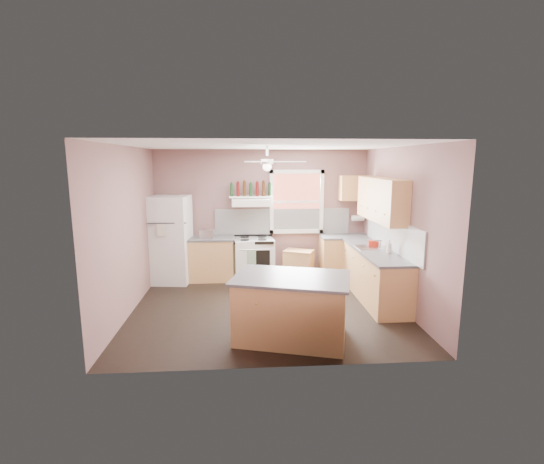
{
  "coord_description": "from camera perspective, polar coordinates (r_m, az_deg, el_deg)",
  "views": [
    {
      "loc": [
        -0.38,
        -6.38,
        2.46
      ],
      "look_at": [
        0.1,
        0.3,
        1.25
      ],
      "focal_mm": 26.0,
      "sensor_mm": 36.0,
      "label": 1
    }
  ],
  "objects": [
    {
      "name": "ceiling",
      "position": [
        6.4,
        -0.72,
        12.39
      ],
      "size": [
        4.5,
        4.5,
        0.0
      ],
      "primitive_type": "plane",
      "color": "white",
      "rests_on": "ground"
    },
    {
      "name": "range_hood",
      "position": [
        8.17,
        -3.05,
        4.33
      ],
      "size": [
        0.78,
        0.5,
        0.14
      ],
      "primitive_type": "cube",
      "color": "white",
      "rests_on": "wall_back"
    },
    {
      "name": "wall_left",
      "position": [
        6.75,
        -20.36,
        0.13
      ],
      "size": [
        0.05,
        4.0,
        2.7
      ],
      "primitive_type": "cube",
      "color": "#795653",
      "rests_on": "ground"
    },
    {
      "name": "wall_back",
      "position": [
        8.49,
        -1.52,
        2.72
      ],
      "size": [
        4.5,
        0.05,
        2.7
      ],
      "primitive_type": "cube",
      "color": "#795653",
      "rests_on": "ground"
    },
    {
      "name": "counter_left",
      "position": [
        8.26,
        -8.76,
        -0.91
      ],
      "size": [
        0.92,
        0.62,
        0.04
      ],
      "primitive_type": "cube",
      "color": "#4A4A4D",
      "rests_on": "base_cabinet_left"
    },
    {
      "name": "toaster",
      "position": [
        8.12,
        -9.34,
        -0.32
      ],
      "size": [
        0.31,
        0.23,
        0.18
      ],
      "primitive_type": "cube",
      "rotation": [
        0.0,
        0.0,
        -0.25
      ],
      "color": "silver",
      "rests_on": "counter_left"
    },
    {
      "name": "red_caddy",
      "position": [
        7.57,
        14.48,
        -1.6
      ],
      "size": [
        0.2,
        0.16,
        0.1
      ],
      "primitive_type": "cube",
      "rotation": [
        0.0,
        0.0,
        -0.24
      ],
      "color": "#AC1F0E",
      "rests_on": "counter_right"
    },
    {
      "name": "window_frame",
      "position": [
        8.45,
        3.6,
        4.38
      ],
      "size": [
        1.16,
        0.07,
        1.36
      ],
      "primitive_type": "cube",
      "color": "white",
      "rests_on": "wall_back"
    },
    {
      "name": "wall_right",
      "position": [
        7.0,
        18.24,
        0.6
      ],
      "size": [
        0.05,
        4.0,
        2.7
      ],
      "primitive_type": "cube",
      "color": "#795653",
      "rests_on": "ground"
    },
    {
      "name": "ceiling_fan_hub",
      "position": [
        6.39,
        -0.71,
        10.15
      ],
      "size": [
        0.2,
        0.2,
        0.08
      ],
      "primitive_type": "cylinder",
      "color": "white",
      "rests_on": "ceiling"
    },
    {
      "name": "refrigerator",
      "position": [
        8.27,
        -14.42,
        -1.06
      ],
      "size": [
        0.83,
        0.81,
        1.77
      ],
      "primitive_type": "cube",
      "rotation": [
        0.0,
        0.0,
        -0.11
      ],
      "color": "white",
      "rests_on": "floor"
    },
    {
      "name": "stove",
      "position": [
        8.33,
        -2.67,
        -3.87
      ],
      "size": [
        0.87,
        0.72,
        0.86
      ],
      "primitive_type": "cube",
      "rotation": [
        0.0,
        0.0,
        0.1
      ],
      "color": "white",
      "rests_on": "floor"
    },
    {
      "name": "paper_towel",
      "position": [
        8.68,
        12.33,
        1.99
      ],
      "size": [
        0.26,
        0.12,
        0.12
      ],
      "primitive_type": "cylinder",
      "rotation": [
        0.0,
        1.57,
        0.0
      ],
      "color": "white",
      "rests_on": "wall_back"
    },
    {
      "name": "upper_cabinet_right",
      "position": [
        7.34,
        15.54,
        4.55
      ],
      "size": [
        0.33,
        1.8,
        0.76
      ],
      "primitive_type": "cube",
      "color": "tan",
      "rests_on": "wall_right"
    },
    {
      "name": "upper_cabinet_corner",
      "position": [
        8.55,
        11.77,
        6.27
      ],
      "size": [
        0.6,
        0.33,
        0.52
      ],
      "primitive_type": "cube",
      "color": "tan",
      "rests_on": "wall_back"
    },
    {
      "name": "backsplash_back",
      "position": [
        8.5,
        1.53,
        1.54
      ],
      "size": [
        2.9,
        0.03,
        0.55
      ],
      "primitive_type": "cube",
      "color": "white",
      "rests_on": "wall_back"
    },
    {
      "name": "backsplash_right",
      "position": [
        7.29,
        16.99,
        -0.37
      ],
      "size": [
        0.03,
        2.6,
        0.55
      ],
      "primitive_type": "cube",
      "color": "white",
      "rests_on": "wall_right"
    },
    {
      "name": "counter_right",
      "position": [
        7.25,
        14.69,
        -2.69
      ],
      "size": [
        0.62,
        2.22,
        0.04
      ],
      "primitive_type": "cube",
      "color": "#4A4A4D",
      "rests_on": "base_cabinet_right"
    },
    {
      "name": "soap_bottle",
      "position": [
        7.03,
        16.63,
        -2.03
      ],
      "size": [
        0.12,
        0.12,
        0.24
      ],
      "primitive_type": "imported",
      "rotation": [
        0.0,
        0.0,
        1.12
      ],
      "color": "silver",
      "rests_on": "counter_right"
    },
    {
      "name": "island",
      "position": [
        5.58,
        2.8,
        -11.09
      ],
      "size": [
        1.68,
        1.3,
        0.86
      ],
      "primitive_type": "cube",
      "rotation": [
        0.0,
        0.0,
        -0.28
      ],
      "color": "tan",
      "rests_on": "floor"
    },
    {
      "name": "island_top",
      "position": [
        5.44,
        2.84,
        -6.66
      ],
      "size": [
        1.79,
        1.41,
        0.04
      ],
      "primitive_type": "cube",
      "rotation": [
        0.0,
        0.0,
        -0.28
      ],
      "color": "#4A4A4D",
      "rests_on": "island"
    },
    {
      "name": "cart",
      "position": [
        8.42,
        3.89,
        -4.68
      ],
      "size": [
        0.7,
        0.61,
        0.59
      ],
      "primitive_type": "cube",
      "rotation": [
        0.0,
        0.0,
        -0.43
      ],
      "color": "tan",
      "rests_on": "floor"
    },
    {
      "name": "counter_corner",
      "position": [
        8.5,
        10.47,
        -0.64
      ],
      "size": [
        1.02,
        0.62,
        0.04
      ],
      "primitive_type": "cube",
      "color": "#4A4A4D",
      "rests_on": "base_cabinet_corner"
    },
    {
      "name": "window_view",
      "position": [
        8.48,
        3.57,
        4.4
      ],
      "size": [
        1.0,
        0.02,
        1.2
      ],
      "primitive_type": "cube",
      "color": "brown",
      "rests_on": "wall_back"
    },
    {
      "name": "base_cabinet_corner",
      "position": [
        8.6,
        10.37,
        -3.59
      ],
      "size": [
        1.0,
        0.6,
        0.86
      ],
      "primitive_type": "cube",
      "color": "tan",
      "rests_on": "floor"
    },
    {
      "name": "base_cabinet_right",
      "position": [
        7.36,
        14.6,
        -6.11
      ],
      "size": [
        0.6,
        2.2,
        0.86
      ],
      "primitive_type": "cube",
      "color": "tan",
      "rests_on": "floor"
    },
    {
      "name": "sink",
      "position": [
        7.43,
        14.2,
        -2.24
      ],
      "size": [
        0.55,
        0.45,
        0.03
      ],
      "primitive_type": "cube",
      "color": "silver",
      "rests_on": "counter_right"
    },
    {
      "name": "bottle_shelf",
      "position": [
        8.28,
        -3.07,
        5.1
      ],
      "size": [
        0.9,
        0.26,
        0.03
      ],
      "primitive_type": "cube",
      "color": "white",
      "rests_on": "range_hood"
    },
    {
      "name": "base_cabinet_left",
      "position": [
        8.36,
        -8.68,
        -3.94
      ],
      "size": [
        0.9,
        0.6,
        0.86
      ],
      "primitive_type": "cube",
      "color": "tan",
      "rests_on": "floor"
    },
    {
      "name": "floor",
      "position": [
        6.85,
        -0.67,
        -10.81
      ],
      "size": [
        4.5,
        4.5,
        0.0
      ],
      "primitive_type": "plane",
      "color": "black",
      "rests_on": "ground"
    },
    {
      "name": "wine_bottles",
      "position": [
        8.27,
        -3.07,
        6.2
      ],
      "size": [
        0.86,
        0.06,
        0.31
      ],
      "color": "#143819",
      "rests_on": "bottle_shelf"
    },
    {
      "name": "faucet",
      "position": [
        7.46,
        15.39,
        -1.65
      ],
      "size": [
        0.03,
        0.03,
        0.14
      ],
      "primitive_type": "cylinder",
      "color": "silver",
      "rests_on": "sink"
    }
  ]
}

